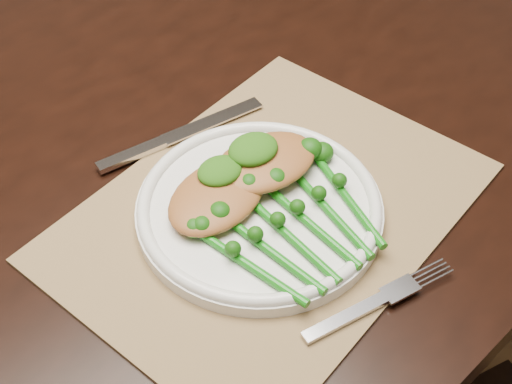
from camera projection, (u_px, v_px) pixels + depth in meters
floor at (199, 384)px, 1.45m from camera, size 4.00×4.00×0.00m
dining_table at (158, 323)px, 1.11m from camera, size 1.71×1.11×0.75m
placemat at (270, 211)px, 0.77m from camera, size 0.51×0.43×0.00m
dinner_plate at (259, 207)px, 0.75m from camera, size 0.26×0.26×0.02m
knife at (166, 140)px, 0.83m from camera, size 0.22×0.03×0.01m
fork at (388, 295)px, 0.68m from camera, size 0.17×0.03×0.01m
chicken_fillet_left at (217, 196)px, 0.74m from camera, size 0.14×0.12×0.02m
chicken_fillet_right at (265, 162)px, 0.77m from camera, size 0.12×0.09×0.02m
pesto_dollop_left at (220, 171)px, 0.74m from camera, size 0.05×0.04×0.02m
pesto_dollop_right at (253, 149)px, 0.76m from camera, size 0.06×0.05×0.02m
broccolini_bundle at (301, 231)px, 0.72m from camera, size 0.17×0.19×0.04m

